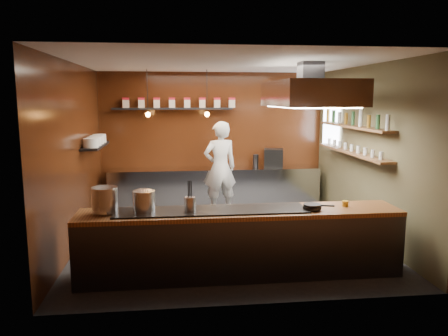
{
  "coord_description": "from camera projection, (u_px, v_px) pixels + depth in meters",
  "views": [
    {
      "loc": [
        -0.88,
        -7.3,
        2.43
      ],
      "look_at": [
        0.0,
        0.4,
        1.18
      ],
      "focal_mm": 35.0,
      "sensor_mm": 36.0,
      "label": 1
    }
  ],
  "objects": [
    {
      "name": "pass_counter",
      "position": [
        240.0,
        242.0,
        6.0
      ],
      "size": [
        4.4,
        0.72,
        0.94
      ],
      "color": "#38383D",
      "rests_on": "floor"
    },
    {
      "name": "plate_stacks",
      "position": [
        95.0,
        140.0,
        8.1
      ],
      "size": [
        0.26,
        1.16,
        0.16
      ],
      "color": "white",
      "rests_on": "plate_shelf"
    },
    {
      "name": "floor",
      "position": [
        227.0,
        238.0,
        7.65
      ],
      "size": [
        5.0,
        5.0,
        0.0
      ],
      "primitive_type": "plane",
      "color": "black",
      "rests_on": "ground"
    },
    {
      "name": "butter_jar",
      "position": [
        345.0,
        204.0,
        6.14
      ],
      "size": [
        0.09,
        0.09,
        0.08
      ],
      "primitive_type": "cylinder",
      "rotation": [
        0.0,
        0.0,
        0.02
      ],
      "color": "gold",
      "rests_on": "pass_counter"
    },
    {
      "name": "bottle_shelf_upper",
      "position": [
        353.0,
        126.0,
        7.9
      ],
      "size": [
        0.26,
        2.8,
        0.04
      ],
      "primitive_type": "cube",
      "color": "brown",
      "rests_on": "right_wall"
    },
    {
      "name": "stockpot_small",
      "position": [
        144.0,
        201.0,
        5.8
      ],
      "size": [
        0.37,
        0.37,
        0.28
      ],
      "primitive_type": "cylinder",
      "rotation": [
        0.0,
        0.0,
        0.31
      ],
      "color": "silver",
      "rests_on": "pass_counter"
    },
    {
      "name": "plate_shelf",
      "position": [
        96.0,
        146.0,
        8.12
      ],
      "size": [
        0.3,
        1.4,
        0.04
      ],
      "primitive_type": "cube",
      "color": "black",
      "rests_on": "left_wall"
    },
    {
      "name": "wine_glasses",
      "position": [
        352.0,
        148.0,
        7.96
      ],
      "size": [
        0.07,
        2.37,
        0.13
      ],
      "color": "silver",
      "rests_on": "bottle_shelf_lower"
    },
    {
      "name": "prep_counter",
      "position": [
        215.0,
        188.0,
        9.71
      ],
      "size": [
        4.6,
        0.65,
        0.9
      ],
      "primitive_type": "cube",
      "color": "silver",
      "rests_on": "floor"
    },
    {
      "name": "pendant_right",
      "position": [
        207.0,
        112.0,
        8.95
      ],
      "size": [
        0.1,
        0.1,
        0.95
      ],
      "color": "black",
      "rests_on": "ceiling"
    },
    {
      "name": "tin_shelf",
      "position": [
        173.0,
        109.0,
        9.51
      ],
      "size": [
        2.6,
        0.26,
        0.04
      ],
      "primitive_type": "cube",
      "color": "black",
      "rests_on": "back_wall"
    },
    {
      "name": "back_wall",
      "position": [
        213.0,
        140.0,
        9.86
      ],
      "size": [
        5.0,
        0.0,
        5.0
      ],
      "primitive_type": "plane",
      "rotation": [
        1.57,
        0.0,
        0.0
      ],
      "color": "#321709",
      "rests_on": "ground"
    },
    {
      "name": "bottle_shelf_lower",
      "position": [
        352.0,
        152.0,
        7.98
      ],
      "size": [
        0.26,
        2.8,
        0.04
      ],
      "primitive_type": "cube",
      "color": "brown",
      "rests_on": "right_wall"
    },
    {
      "name": "window_pane",
      "position": [
        331.0,
        123.0,
        9.29
      ],
      "size": [
        0.0,
        1.0,
        1.0
      ],
      "primitive_type": "plane",
      "rotation": [
        1.57,
        0.0,
        -1.57
      ],
      "color": "white",
      "rests_on": "right_wall"
    },
    {
      "name": "chef",
      "position": [
        220.0,
        168.0,
        9.22
      ],
      "size": [
        0.8,
        0.62,
        1.95
      ],
      "primitive_type": "imported",
      "rotation": [
        0.0,
        0.0,
        3.37
      ],
      "color": "white",
      "rests_on": "floor"
    },
    {
      "name": "bottles",
      "position": [
        353.0,
        119.0,
        7.88
      ],
      "size": [
        0.06,
        2.66,
        0.24
      ],
      "color": "silver",
      "rests_on": "bottle_shelf_upper"
    },
    {
      "name": "utensil_crock",
      "position": [
        190.0,
        204.0,
        5.81
      ],
      "size": [
        0.17,
        0.17,
        0.19
      ],
      "primitive_type": "cylinder",
      "rotation": [
        0.0,
        0.0,
        0.19
      ],
      "color": "silver",
      "rests_on": "pass_counter"
    },
    {
      "name": "espresso_machine",
      "position": [
        274.0,
        158.0,
        9.74
      ],
      "size": [
        0.49,
        0.47,
        0.41
      ],
      "primitive_type": "cube",
      "rotation": [
        0.0,
        0.0,
        -0.22
      ],
      "color": "black",
      "rests_on": "prep_counter"
    },
    {
      "name": "ceiling",
      "position": [
        227.0,
        63.0,
        7.17
      ],
      "size": [
        5.0,
        5.0,
        0.0
      ],
      "primitive_type": "plane",
      "rotation": [
        3.14,
        0.0,
        0.0
      ],
      "color": "silver",
      "rests_on": "back_wall"
    },
    {
      "name": "extractor_hood",
      "position": [
        310.0,
        93.0,
        7.0
      ],
      "size": [
        1.2,
        2.0,
        0.72
      ],
      "color": "#38383D",
      "rests_on": "ceiling"
    },
    {
      "name": "stockpot_large",
      "position": [
        105.0,
        200.0,
        5.74
      ],
      "size": [
        0.36,
        0.36,
        0.33
      ],
      "primitive_type": "cylinder",
      "rotation": [
        0.0,
        0.0,
        -0.04
      ],
      "color": "silver",
      "rests_on": "pass_counter"
    },
    {
      "name": "frying_pan",
      "position": [
        313.0,
        206.0,
        5.94
      ],
      "size": [
        0.42,
        0.25,
        0.06
      ],
      "color": "black",
      "rests_on": "pass_counter"
    },
    {
      "name": "left_wall",
      "position": [
        75.0,
        156.0,
        7.13
      ],
      "size": [
        0.0,
        5.0,
        5.0
      ],
      "primitive_type": "plane",
      "rotation": [
        1.57,
        0.0,
        1.57
      ],
      "color": "#321709",
      "rests_on": "ground"
    },
    {
      "name": "pendant_left",
      "position": [
        148.0,
        112.0,
        8.82
      ],
      "size": [
        0.1,
        0.1,
        0.95
      ],
      "color": "black",
      "rests_on": "ceiling"
    },
    {
      "name": "right_wall",
      "position": [
        367.0,
        151.0,
        7.69
      ],
      "size": [
        0.0,
        5.0,
        5.0
      ],
      "primitive_type": "plane",
      "rotation": [
        1.57,
        0.0,
        -1.57
      ],
      "color": "#4C472B",
      "rests_on": "ground"
    },
    {
      "name": "storage_tins",
      "position": [
        180.0,
        103.0,
        9.51
      ],
      "size": [
        2.43,
        0.13,
        0.22
      ],
      "color": "beige",
      "rests_on": "tin_shelf"
    }
  ]
}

